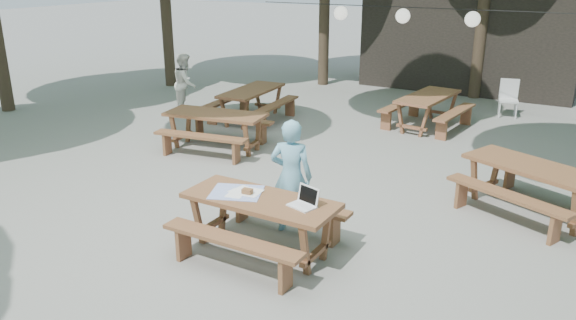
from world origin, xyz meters
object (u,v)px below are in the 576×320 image
at_px(main_picnic_table, 261,224).
at_px(woman, 291,177).
at_px(picnic_table_nw, 216,130).
at_px(second_person, 185,83).
at_px(plastic_chair, 508,106).

distance_m(main_picnic_table, woman, 0.84).
bearing_deg(picnic_table_nw, woman, -47.41).
relative_size(picnic_table_nw, woman, 1.32).
bearing_deg(second_person, plastic_chair, -92.51).
bearing_deg(picnic_table_nw, main_picnic_table, -55.16).
height_order(main_picnic_table, second_person, second_person).
distance_m(picnic_table_nw, second_person, 3.16).
height_order(woman, second_person, woman).
xyz_separation_m(main_picnic_table, picnic_table_nw, (-3.10, 3.16, 0.00)).
xyz_separation_m(picnic_table_nw, plastic_chair, (4.62, 5.65, -0.13)).
relative_size(main_picnic_table, second_person, 1.34).
bearing_deg(main_picnic_table, picnic_table_nw, 134.45).
xyz_separation_m(main_picnic_table, plastic_chair, (1.52, 8.81, -0.13)).
xyz_separation_m(second_person, plastic_chair, (7.05, 3.66, -0.49)).
bearing_deg(second_person, woman, -158.42).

